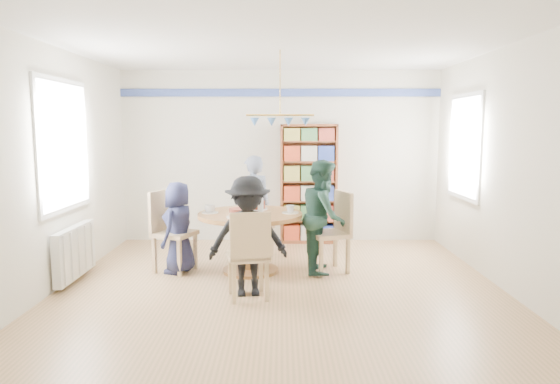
{
  "coord_description": "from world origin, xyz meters",
  "views": [
    {
      "loc": [
        0.02,
        -5.43,
        1.79
      ],
      "look_at": [
        0.0,
        0.4,
        1.05
      ],
      "focal_mm": 32.0,
      "sensor_mm": 36.0,
      "label": 1
    }
  ],
  "objects_px": {
    "chair_left": "(169,227)",
    "chair_near": "(249,251)",
    "person_far": "(253,205)",
    "person_near": "(248,236)",
    "chair_right": "(335,228)",
    "person_left": "(179,228)",
    "dining_table": "(250,228)",
    "radiator": "(75,252)",
    "person_right": "(323,216)",
    "chair_far": "(256,219)",
    "bookshelf": "(309,185)"
  },
  "relations": [
    {
      "from": "chair_left",
      "to": "chair_near",
      "type": "distance_m",
      "value": 1.54
    },
    {
      "from": "dining_table",
      "to": "chair_right",
      "type": "distance_m",
      "value": 1.06
    },
    {
      "from": "dining_table",
      "to": "chair_far",
      "type": "distance_m",
      "value": 0.98
    },
    {
      "from": "chair_right",
      "to": "person_left",
      "type": "distance_m",
      "value": 1.95
    },
    {
      "from": "person_right",
      "to": "chair_near",
      "type": "bearing_deg",
      "value": 145.74
    },
    {
      "from": "chair_right",
      "to": "person_right",
      "type": "relative_size",
      "value": 0.72
    },
    {
      "from": "chair_far",
      "to": "person_left",
      "type": "xyz_separation_m",
      "value": [
        -0.91,
        -1.01,
        0.08
      ]
    },
    {
      "from": "dining_table",
      "to": "person_right",
      "type": "height_order",
      "value": "person_right"
    },
    {
      "from": "chair_right",
      "to": "person_near",
      "type": "bearing_deg",
      "value": -138.29
    },
    {
      "from": "radiator",
      "to": "person_far",
      "type": "relative_size",
      "value": 0.7
    },
    {
      "from": "chair_left",
      "to": "chair_right",
      "type": "xyz_separation_m",
      "value": [
        2.09,
        -0.01,
        -0.0
      ]
    },
    {
      "from": "dining_table",
      "to": "person_right",
      "type": "distance_m",
      "value": 0.93
    },
    {
      "from": "person_right",
      "to": "person_far",
      "type": "distance_m",
      "value": 1.27
    },
    {
      "from": "radiator",
      "to": "chair_left",
      "type": "height_order",
      "value": "chair_left"
    },
    {
      "from": "dining_table",
      "to": "bookshelf",
      "type": "height_order",
      "value": "bookshelf"
    },
    {
      "from": "chair_left",
      "to": "chair_right",
      "type": "bearing_deg",
      "value": -0.35
    },
    {
      "from": "chair_near",
      "to": "person_far",
      "type": "relative_size",
      "value": 0.67
    },
    {
      "from": "radiator",
      "to": "bookshelf",
      "type": "height_order",
      "value": "bookshelf"
    },
    {
      "from": "chair_far",
      "to": "dining_table",
      "type": "bearing_deg",
      "value": -91.17
    },
    {
      "from": "chair_right",
      "to": "person_far",
      "type": "height_order",
      "value": "person_far"
    },
    {
      "from": "bookshelf",
      "to": "person_far",
      "type": "bearing_deg",
      "value": -137.16
    },
    {
      "from": "person_left",
      "to": "person_near",
      "type": "relative_size",
      "value": 0.88
    },
    {
      "from": "person_far",
      "to": "chair_right",
      "type": "bearing_deg",
      "value": 125.92
    },
    {
      "from": "chair_far",
      "to": "bookshelf",
      "type": "height_order",
      "value": "bookshelf"
    },
    {
      "from": "chair_right",
      "to": "chair_far",
      "type": "distance_m",
      "value": 1.41
    },
    {
      "from": "dining_table",
      "to": "chair_near",
      "type": "distance_m",
      "value": 1.05
    },
    {
      "from": "radiator",
      "to": "person_near",
      "type": "distance_m",
      "value": 2.15
    },
    {
      "from": "chair_left",
      "to": "person_left",
      "type": "height_order",
      "value": "person_left"
    },
    {
      "from": "chair_right",
      "to": "person_near",
      "type": "xyz_separation_m",
      "value": [
        -1.03,
        -0.92,
        0.09
      ]
    },
    {
      "from": "radiator",
      "to": "person_right",
      "type": "height_order",
      "value": "person_right"
    },
    {
      "from": "dining_table",
      "to": "radiator",
      "type": "bearing_deg",
      "value": -169.21
    },
    {
      "from": "chair_left",
      "to": "person_near",
      "type": "relative_size",
      "value": 0.79
    },
    {
      "from": "chair_left",
      "to": "person_near",
      "type": "bearing_deg",
      "value": -41.25
    },
    {
      "from": "person_far",
      "to": "person_right",
      "type": "bearing_deg",
      "value": 121.09
    },
    {
      "from": "chair_near",
      "to": "bookshelf",
      "type": "height_order",
      "value": "bookshelf"
    },
    {
      "from": "radiator",
      "to": "chair_near",
      "type": "bearing_deg",
      "value": -17.42
    },
    {
      "from": "person_right",
      "to": "person_near",
      "type": "distance_m",
      "value": 1.26
    },
    {
      "from": "person_right",
      "to": "bookshelf",
      "type": "bearing_deg",
      "value": 8.2
    },
    {
      "from": "radiator",
      "to": "person_right",
      "type": "xyz_separation_m",
      "value": [
        2.96,
        0.41,
        0.36
      ]
    },
    {
      "from": "radiator",
      "to": "chair_far",
      "type": "relative_size",
      "value": 1.12
    },
    {
      "from": "person_near",
      "to": "chair_far",
      "type": "bearing_deg",
      "value": 82.79
    },
    {
      "from": "chair_near",
      "to": "person_near",
      "type": "height_order",
      "value": "person_near"
    },
    {
      "from": "chair_near",
      "to": "person_near",
      "type": "bearing_deg",
      "value": 97.25
    },
    {
      "from": "person_left",
      "to": "person_far",
      "type": "height_order",
      "value": "person_far"
    },
    {
      "from": "chair_near",
      "to": "person_far",
      "type": "distance_m",
      "value": 1.94
    },
    {
      "from": "chair_left",
      "to": "person_right",
      "type": "xyz_separation_m",
      "value": [
        1.95,
        -0.03,
        0.15
      ]
    },
    {
      "from": "person_far",
      "to": "person_near",
      "type": "height_order",
      "value": "person_far"
    },
    {
      "from": "chair_right",
      "to": "person_near",
      "type": "distance_m",
      "value": 1.38
    },
    {
      "from": "chair_near",
      "to": "chair_right",
      "type": "bearing_deg",
      "value": 47.08
    },
    {
      "from": "chair_left",
      "to": "person_right",
      "type": "distance_m",
      "value": 1.95
    }
  ]
}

